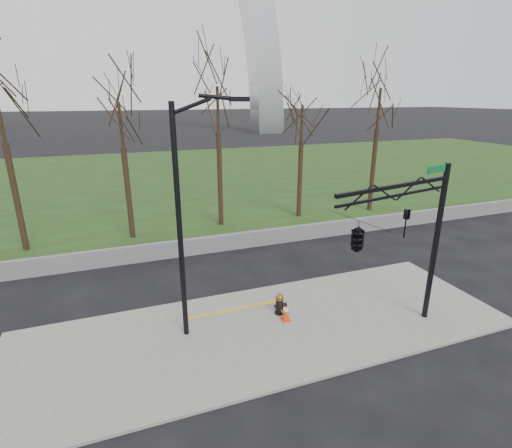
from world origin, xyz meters
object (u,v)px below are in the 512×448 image
object	(u,v)px
street_light	(185,209)
traffic_signal_mast	(376,232)
fire_hydrant	(280,304)
traffic_cone	(286,313)

from	to	relation	value
street_light	traffic_signal_mast	bearing A→B (deg)	-8.41
fire_hydrant	traffic_cone	world-z (taller)	fire_hydrant
fire_hydrant	street_light	bearing A→B (deg)	-162.81
traffic_cone	street_light	distance (m)	5.51
traffic_cone	traffic_signal_mast	bearing A→B (deg)	-49.03
street_light	traffic_signal_mast	size ratio (longest dim) A/B	1.37
traffic_cone	traffic_signal_mast	distance (m)	4.75
traffic_cone	fire_hydrant	bearing A→B (deg)	93.16
traffic_cone	street_light	size ratio (longest dim) A/B	0.08
fire_hydrant	street_light	size ratio (longest dim) A/B	0.11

